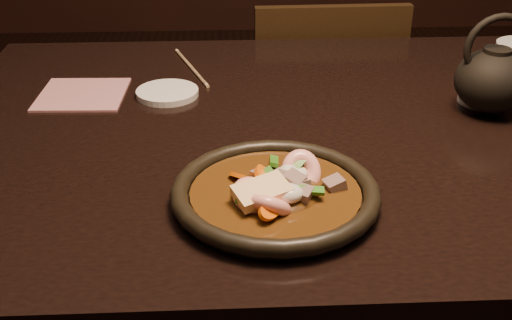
{
  "coord_description": "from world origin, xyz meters",
  "views": [
    {
      "loc": [
        -0.31,
        -0.96,
        1.2
      ],
      "look_at": [
        -0.28,
        -0.22,
        0.8
      ],
      "focal_mm": 45.0,
      "sensor_mm": 36.0,
      "label": 1
    }
  ],
  "objects_px": {
    "table": "(409,161)",
    "plate": "(275,194)",
    "chair": "(319,130)",
    "teapot": "(493,77)"
  },
  "relations": [
    {
      "from": "teapot",
      "to": "plate",
      "type": "bearing_deg",
      "value": -145.91
    },
    {
      "from": "chair",
      "to": "teapot",
      "type": "xyz_separation_m",
      "value": [
        0.2,
        -0.57,
        0.37
      ]
    },
    {
      "from": "teapot",
      "to": "table",
      "type": "bearing_deg",
      "value": -168.97
    },
    {
      "from": "table",
      "to": "chair",
      "type": "xyz_separation_m",
      "value": [
        -0.06,
        0.6,
        -0.23
      ]
    },
    {
      "from": "plate",
      "to": "table",
      "type": "bearing_deg",
      "value": 44.38
    },
    {
      "from": "table",
      "to": "plate",
      "type": "height_order",
      "value": "plate"
    },
    {
      "from": "table",
      "to": "chair",
      "type": "relative_size",
      "value": 1.96
    },
    {
      "from": "table",
      "to": "plate",
      "type": "bearing_deg",
      "value": -135.62
    },
    {
      "from": "chair",
      "to": "teapot",
      "type": "distance_m",
      "value": 0.71
    },
    {
      "from": "plate",
      "to": "chair",
      "type": "bearing_deg",
      "value": 77.51
    }
  ]
}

